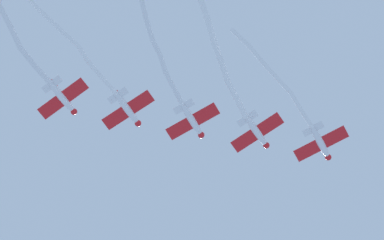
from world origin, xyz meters
The scene contains 10 objects.
airplane_lead centered at (1.06, -5.09, 86.37)m, with size 5.97×7.82×1.93m.
smoke_trail_lead centered at (-10.19, -6.92, 85.76)m, with size 17.90×2.21×1.71m.
airplane_left_wing centered at (-6.21, 0.05, 86.62)m, with size 5.91×7.82×1.93m.
smoke_trail_left_wing centered at (-17.96, -4.08, 86.32)m, with size 18.68×9.05×1.94m.
airplane_right_wing centered at (-13.49, 5.22, 86.87)m, with size 5.96×7.83×1.93m.
smoke_trail_right_wing centered at (-26.26, 0.12, 87.17)m, with size 20.30×10.62×1.27m.
airplane_slot centered at (-20.77, 10.36, 87.12)m, with size 5.93×7.83×1.93m.
smoke_trail_slot centered at (-35.12, 9.27, 89.03)m, with size 23.90×1.52×4.75m.
airplane_trail centered at (-28.05, 15.51, 87.37)m, with size 5.89×7.81×1.93m.
smoke_trail_trail centered at (-39.17, 12.90, 87.40)m, with size 17.25×6.18×1.12m.
Camera 1 is at (-31.82, -12.90, 7.69)m, focal length 57.27 mm.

